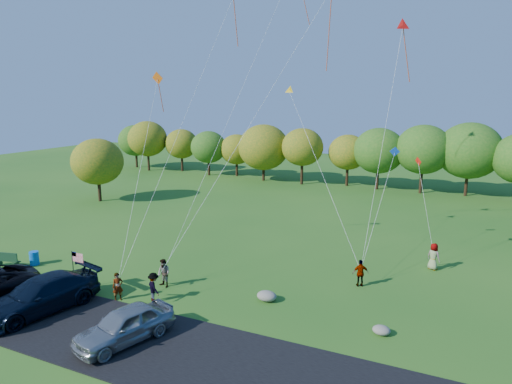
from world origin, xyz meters
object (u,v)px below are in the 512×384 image
Objects in this scene: flyer_a at (118,287)px; flyer_d at (361,273)px; minivan_navy at (41,295)px; minivan_silver at (125,325)px; flyer_c at (154,287)px; park_bench at (5,259)px; flyer_e at (433,256)px; flyer_b at (164,273)px; trash_barrel at (34,258)px.

flyer_d is (12.10, 7.78, 0.03)m from flyer_a.
minivan_navy is 6.21m from minivan_silver.
flyer_d is (14.83, 10.65, -0.13)m from minivan_navy.
flyer_c is 12.32m from park_bench.
flyer_e is (13.97, 11.89, 0.06)m from flyer_c.
minivan_silver is 14.42m from park_bench.
flyer_a is 2.92m from flyer_b.
flyer_c reaches higher than flyer_d.
flyer_a reaches higher than park_bench.
minivan_navy is 3.86× the size of flyer_a.
flyer_a is 20.32m from flyer_e.
trash_barrel is at bearing 24.17° from flyer_c.
minivan_silver is 20.33m from flyer_e.
park_bench is (-26.29, -11.93, -0.31)m from flyer_e.
flyer_b is 1.03× the size of flyer_c.
minivan_silver reaches higher than trash_barrel.
flyer_a is at bearing 152.62° from minivan_silver.
minivan_silver is 5.22× the size of trash_barrel.
minivan_navy is at bearing -110.54° from flyer_b.
flyer_e is at bearing -155.13° from flyer_d.
flyer_c is 0.93× the size of flyer_e.
flyer_b is at bearing -39.45° from flyer_c.
minivan_silver reaches higher than park_bench.
flyer_d reaches higher than park_bench.
minivan_navy reaches higher than park_bench.
park_bench is (-13.81, 4.12, -0.29)m from minivan_silver.
trash_barrel is (-12.60, 5.39, -0.42)m from minivan_silver.
flyer_d reaches higher than trash_barrel.
flyer_c reaches higher than trash_barrel.
flyer_e is at bearing -14.60° from flyer_a.
minivan_silver is 2.97× the size of flyer_a.
minivan_silver reaches higher than flyer_c.
minivan_navy is 1.30× the size of minivan_silver.
flyer_d is at bearing 40.77° from flyer_b.
flyer_a is (-3.45, 3.44, -0.07)m from minivan_silver.
minivan_navy reaches higher than minivan_silver.
flyer_c is at bearing -6.28° from trash_barrel.
minivan_navy is 6.80m from flyer_b.
flyer_b is (-2.19, 6.07, -0.01)m from minivan_silver.
trash_barrel is (-6.42, 4.83, -0.51)m from minivan_navy.
flyer_a is at bearing -12.05° from trash_barrel.
flyer_b is at bearing 64.43° from flyer_e.
trash_barrel is (-11.10, 1.22, -0.39)m from flyer_c.
trash_barrel is (-9.15, 1.95, -0.35)m from flyer_a.
flyer_c is at bearing 127.27° from minivan_silver.
flyer_b is 0.87× the size of park_bench.
flyer_e is 28.87m from park_bench.
flyer_b is at bearing 3.74° from trash_barrel.
flyer_a is (2.73, 2.87, -0.16)m from minivan_navy.
minivan_silver is at bearing -54.74° from flyer_b.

